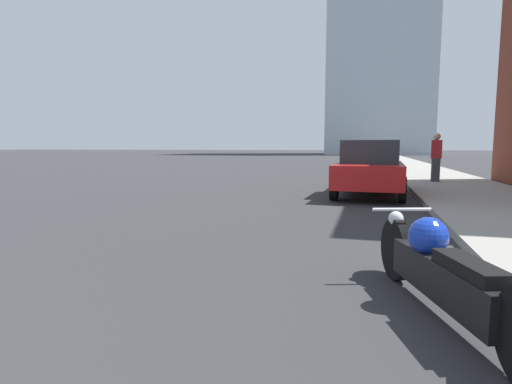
% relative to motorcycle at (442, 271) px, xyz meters
% --- Properties ---
extents(sidewalk, '(3.38, 240.00, 0.15)m').
position_rel_motorcycle_xyz_m(sidewalk, '(2.39, 35.87, -0.33)').
color(sidewalk, gray).
rests_on(sidewalk, ground_plane).
extents(distant_tower, '(20.09, 20.09, 52.96)m').
position_rel_motorcycle_xyz_m(distant_tower, '(0.99, 85.26, 26.07)').
color(distant_tower, silver).
rests_on(distant_tower, ground_plane).
extents(motorcycle, '(1.06, 2.68, 0.82)m').
position_rel_motorcycle_xyz_m(motorcycle, '(0.00, 0.00, 0.00)').
color(motorcycle, black).
rests_on(motorcycle, ground_plane).
extents(parked_car_red, '(2.08, 4.40, 1.64)m').
position_rel_motorcycle_xyz_m(parked_car_red, '(-0.58, 8.77, 0.42)').
color(parked_car_red, red).
rests_on(parked_car_red, ground_plane).
extents(parked_car_green, '(2.09, 4.43, 1.69)m').
position_rel_motorcycle_xyz_m(parked_car_green, '(-0.51, 21.32, 0.45)').
color(parked_car_green, '#1E6B33').
rests_on(parked_car_green, ground_plane).
extents(parked_car_blue, '(2.14, 4.67, 1.73)m').
position_rel_motorcycle_xyz_m(parked_car_blue, '(-0.52, 33.29, 0.45)').
color(parked_car_blue, '#1E3899').
rests_on(parked_car_blue, ground_plane).
extents(pedestrian, '(0.36, 0.26, 1.82)m').
position_rel_motorcycle_xyz_m(pedestrian, '(1.83, 12.85, 0.69)').
color(pedestrian, '#38383D').
rests_on(pedestrian, sidewalk).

